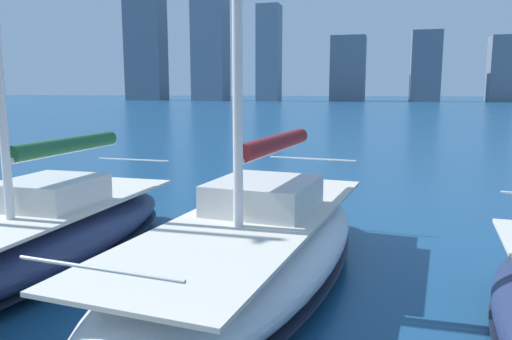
# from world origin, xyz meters

# --- Properties ---
(city_skyline) EXTENTS (172.31, 21.80, 53.26)m
(city_skyline) POSITION_xyz_m (12.72, -158.47, 18.42)
(city_skyline) COLOR slate
(city_skyline) RESTS_ON ground
(sailboat_maroon) EXTENTS (3.88, 9.43, 10.69)m
(sailboat_maroon) POSITION_xyz_m (0.52, -7.66, 0.71)
(sailboat_maroon) COLOR silver
(sailboat_maroon) RESTS_ON ground
(sailboat_forest) EXTENTS (2.86, 8.65, 12.19)m
(sailboat_forest) POSITION_xyz_m (4.90, -7.48, 0.67)
(sailboat_forest) COLOR navy
(sailboat_forest) RESTS_ON ground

